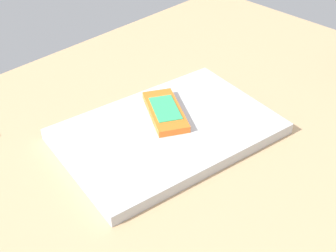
# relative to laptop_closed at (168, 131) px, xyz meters

# --- Properties ---
(desk_surface) EXTENTS (1.20, 0.80, 0.03)m
(desk_surface) POSITION_rel_laptop_closed_xyz_m (-0.05, -0.03, -0.02)
(desk_surface) COLOR tan
(desk_surface) RESTS_ON ground
(laptop_closed) EXTENTS (0.36, 0.27, 0.02)m
(laptop_closed) POSITION_rel_laptop_closed_xyz_m (0.00, 0.00, 0.00)
(laptop_closed) COLOR #B7BABC
(laptop_closed) RESTS_ON desk_surface
(cell_phone_on_laptop) EXTENTS (0.10, 0.12, 0.01)m
(cell_phone_on_laptop) POSITION_rel_laptop_closed_xyz_m (0.02, 0.03, 0.02)
(cell_phone_on_laptop) COLOR orange
(cell_phone_on_laptop) RESTS_ON laptop_closed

